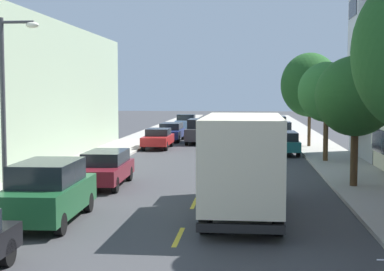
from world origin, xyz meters
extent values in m
plane|color=#38383A|center=(0.00, 30.00, 0.00)|extent=(160.00, 160.00, 0.00)
cube|color=#A39E93|center=(-7.10, 28.00, 0.07)|extent=(3.20, 120.00, 0.14)
cube|color=#A39E93|center=(7.10, 28.00, 0.07)|extent=(3.20, 120.00, 0.14)
cube|color=yellow|center=(0.00, 7.00, 0.00)|extent=(0.14, 2.20, 0.01)
cube|color=yellow|center=(0.00, 12.00, 0.00)|extent=(0.14, 2.20, 0.01)
cube|color=yellow|center=(0.00, 17.00, 0.00)|extent=(0.14, 2.20, 0.01)
cube|color=yellow|center=(0.00, 22.00, 0.00)|extent=(0.14, 2.20, 0.01)
cube|color=yellow|center=(0.00, 27.00, 0.00)|extent=(0.14, 2.20, 0.01)
cube|color=yellow|center=(0.00, 32.00, 0.00)|extent=(0.14, 2.20, 0.01)
cube|color=yellow|center=(0.00, 37.00, 0.00)|extent=(0.14, 2.20, 0.01)
cube|color=yellow|center=(0.00, 42.00, 0.00)|extent=(0.14, 2.20, 0.01)
cube|color=yellow|center=(0.00, 47.00, 0.00)|extent=(0.14, 2.20, 0.01)
cube|color=#1E232D|center=(8.13, 19.13, 1.77)|extent=(0.04, 2.49, 1.10)
cube|color=#1E232D|center=(8.13, 19.13, 4.73)|extent=(0.04, 2.49, 1.10)
cube|color=#1E232D|center=(8.13, 19.13, 7.68)|extent=(0.04, 2.49, 1.10)
cube|color=silver|center=(8.42, 26.61, 6.27)|extent=(0.55, 3.28, 9.06)
cube|color=#1E232D|center=(8.13, 26.61, 2.09)|extent=(0.04, 2.49, 1.10)
cube|color=#1E232D|center=(8.13, 26.61, 5.58)|extent=(0.04, 2.49, 1.10)
cube|color=#1E232D|center=(8.13, 26.61, 9.06)|extent=(0.04, 2.49, 1.10)
cylinder|color=#47331E|center=(6.40, 15.69, 1.40)|extent=(0.31, 0.31, 2.51)
ellipsoid|color=#1E4C1E|center=(6.40, 15.69, 3.91)|extent=(3.34, 3.34, 3.36)
cylinder|color=#47331E|center=(6.40, 24.54, 1.46)|extent=(0.28, 0.28, 2.65)
ellipsoid|color=#2D6B2D|center=(6.40, 24.54, 4.07)|extent=(3.23, 3.23, 3.42)
cylinder|color=#47331E|center=(6.40, 33.39, 1.49)|extent=(0.23, 0.23, 2.70)
ellipsoid|color=#1E4C1E|center=(6.40, 33.39, 4.57)|extent=(4.17, 4.17, 4.61)
cylinder|color=#38383D|center=(-6.10, 9.39, 3.32)|extent=(0.16, 0.16, 6.37)
cylinder|color=#38383D|center=(-5.55, 9.39, 6.36)|extent=(1.10, 0.10, 0.10)
ellipsoid|color=silver|center=(-5.05, 9.39, 6.26)|extent=(0.44, 0.28, 0.20)
cube|color=beige|center=(1.79, 9.23, 2.00)|extent=(2.47, 5.89, 2.68)
cube|color=beige|center=(1.84, 13.31, 1.76)|extent=(2.33, 1.93, 2.20)
cube|color=black|center=(1.85, 14.21, 2.24)|extent=(2.02, 0.10, 0.97)
cube|color=black|center=(1.75, 6.38, 0.43)|extent=(2.40, 0.19, 0.24)
cylinder|color=black|center=(2.90, 13.34, 0.48)|extent=(0.29, 0.96, 0.96)
cylinder|color=black|center=(0.78, 13.37, 0.48)|extent=(0.29, 0.96, 0.96)
cylinder|color=black|center=(2.83, 7.48, 0.48)|extent=(0.29, 0.96, 0.96)
cylinder|color=black|center=(0.71, 7.51, 0.48)|extent=(0.29, 0.96, 0.96)
cylinder|color=black|center=(2.84, 8.58, 0.48)|extent=(0.29, 0.96, 0.96)
cylinder|color=black|center=(0.72, 8.61, 0.48)|extent=(0.29, 0.96, 0.96)
cube|color=orange|center=(4.40, 42.12, 0.78)|extent=(2.01, 4.82, 0.90)
cube|color=black|center=(4.40, 42.12, 1.58)|extent=(1.75, 2.80, 0.70)
cylinder|color=black|center=(5.29, 43.74, 0.33)|extent=(0.23, 0.66, 0.66)
cylinder|color=black|center=(3.56, 43.76, 0.33)|extent=(0.23, 0.66, 0.66)
cylinder|color=black|center=(5.25, 40.47, 0.33)|extent=(0.23, 0.66, 0.66)
cylinder|color=black|center=(3.52, 40.49, 0.33)|extent=(0.23, 0.66, 0.66)
cube|color=navy|center=(-4.32, 38.02, 0.64)|extent=(1.87, 4.72, 0.62)
cube|color=black|center=(-4.31, 38.39, 1.23)|extent=(1.63, 2.84, 0.55)
cylinder|color=black|center=(-5.14, 36.43, 0.33)|extent=(0.23, 0.66, 0.66)
cylinder|color=black|center=(-3.54, 36.41, 0.33)|extent=(0.23, 0.66, 0.66)
cylinder|color=black|center=(-5.10, 39.62, 0.33)|extent=(0.23, 0.66, 0.66)
cylinder|color=black|center=(-3.50, 39.61, 0.33)|extent=(0.23, 0.66, 0.66)
cube|color=maroon|center=(-4.23, 15.38, 0.64)|extent=(1.93, 4.74, 0.62)
cube|color=black|center=(-4.24, 15.76, 1.23)|extent=(1.67, 2.86, 0.55)
cylinder|color=black|center=(-5.00, 13.77, 0.33)|extent=(0.24, 0.66, 0.66)
cylinder|color=black|center=(-3.40, 13.80, 0.33)|extent=(0.24, 0.66, 0.66)
cylinder|color=black|center=(-5.07, 16.96, 0.33)|extent=(0.24, 0.66, 0.66)
cylinder|color=black|center=(-3.47, 17.00, 0.33)|extent=(0.24, 0.66, 0.66)
cube|color=#195B60|center=(4.28, 29.06, 0.64)|extent=(1.93, 4.74, 0.62)
cube|color=black|center=(4.29, 28.68, 1.23)|extent=(1.67, 2.86, 0.55)
cylinder|color=black|center=(5.04, 30.67, 0.33)|extent=(0.24, 0.67, 0.66)
cylinder|color=black|center=(3.44, 30.63, 0.33)|extent=(0.24, 0.67, 0.66)
cylinder|color=black|center=(5.12, 27.48, 0.33)|extent=(0.24, 0.67, 0.66)
cylinder|color=black|center=(3.52, 27.44, 0.33)|extent=(0.24, 0.67, 0.66)
cube|color=#194C28|center=(-4.29, 8.45, 0.78)|extent=(2.09, 4.86, 0.90)
cube|color=black|center=(-4.29, 8.45, 1.58)|extent=(1.80, 2.83, 0.70)
cylinder|color=black|center=(-5.11, 6.79, 0.33)|extent=(0.24, 0.67, 0.66)
cylinder|color=black|center=(-3.38, 6.84, 0.33)|extent=(0.24, 0.67, 0.66)
cylinder|color=black|center=(-5.20, 10.05, 0.33)|extent=(0.24, 0.67, 0.66)
cylinder|color=black|center=(-3.47, 10.11, 0.33)|extent=(0.24, 0.67, 0.66)
cube|color=#7A9EC6|center=(-4.32, 51.26, 0.73)|extent=(2.06, 5.32, 0.80)
cube|color=black|center=(-4.33, 50.09, 1.43)|extent=(1.78, 1.61, 0.60)
cylinder|color=black|center=(-5.23, 49.47, 0.33)|extent=(0.23, 0.66, 0.66)
cylinder|color=black|center=(-3.45, 49.45, 0.33)|extent=(0.23, 0.66, 0.66)
cylinder|color=black|center=(-5.19, 53.07, 0.33)|extent=(0.23, 0.66, 0.66)
cylinder|color=black|center=(-3.41, 53.05, 0.33)|extent=(0.23, 0.66, 0.66)
cube|color=#AD1E1E|center=(-4.45, 31.89, 0.63)|extent=(1.80, 4.50, 0.60)
cube|color=black|center=(-4.45, 32.11, 1.18)|extent=(1.58, 2.16, 0.50)
cylinder|color=black|center=(-5.24, 30.36, 0.33)|extent=(0.22, 0.66, 0.66)
cylinder|color=black|center=(-3.66, 30.36, 0.33)|extent=(0.22, 0.66, 0.66)
cylinder|color=black|center=(-5.24, 33.42, 0.33)|extent=(0.22, 0.66, 0.66)
cylinder|color=black|center=(-3.66, 33.42, 0.33)|extent=(0.22, 0.66, 0.66)
cube|color=#B2B5BA|center=(4.43, 35.12, 0.73)|extent=(2.10, 5.34, 0.80)
cube|color=black|center=(4.41, 36.29, 1.43)|extent=(1.79, 1.62, 0.60)
cylinder|color=black|center=(5.28, 36.94, 0.33)|extent=(0.23, 0.66, 0.66)
cylinder|color=black|center=(3.51, 36.91, 0.33)|extent=(0.23, 0.66, 0.66)
cylinder|color=black|center=(5.35, 33.34, 0.33)|extent=(0.23, 0.66, 0.66)
cylinder|color=black|center=(3.57, 33.30, 0.33)|extent=(0.23, 0.66, 0.66)
cylinder|color=black|center=(-3.70, 3.89, 0.33)|extent=(0.22, 0.66, 0.66)
cube|color=#333338|center=(-1.80, 36.26, 0.78)|extent=(1.95, 4.80, 0.90)
cube|color=black|center=(-1.80, 36.26, 1.58)|extent=(1.72, 2.78, 0.70)
cylinder|color=black|center=(-2.67, 34.63, 0.33)|extent=(0.22, 0.66, 0.66)
cylinder|color=black|center=(-0.94, 34.63, 0.33)|extent=(0.22, 0.66, 0.66)
cylinder|color=black|center=(-2.67, 37.89, 0.33)|extent=(0.22, 0.66, 0.66)
cylinder|color=black|center=(-0.93, 37.89, 0.33)|extent=(0.22, 0.66, 0.66)
camera|label=1|loc=(1.90, -8.97, 4.12)|focal=54.09mm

